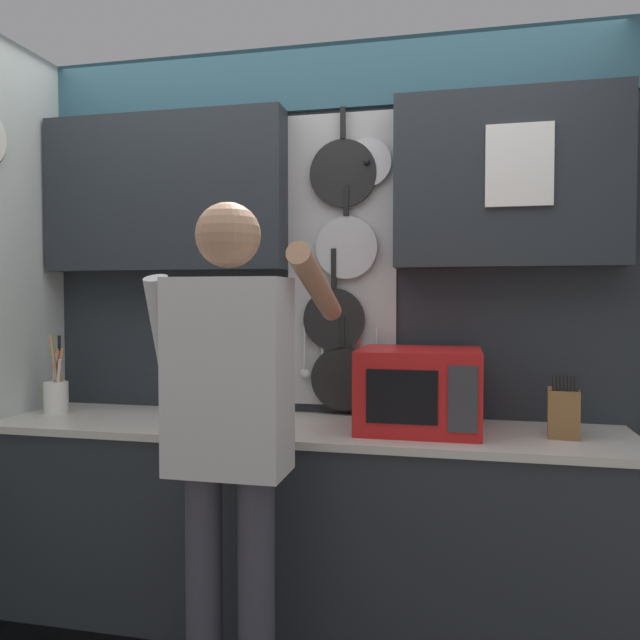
{
  "coord_description": "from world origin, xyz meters",
  "views": [
    {
      "loc": [
        0.61,
        -2.43,
        1.41
      ],
      "look_at": [
        0.03,
        0.18,
        1.31
      ],
      "focal_mm": 35.0,
      "sensor_mm": 36.0,
      "label": 1
    }
  ],
  "objects_px": {
    "utensil_crock": "(56,393)",
    "microwave": "(419,389)",
    "knife_block": "(563,412)",
    "person": "(230,416)"
  },
  "relations": [
    {
      "from": "microwave",
      "to": "knife_block",
      "type": "height_order",
      "value": "microwave"
    },
    {
      "from": "microwave",
      "to": "person",
      "type": "bearing_deg",
      "value": -136.32
    },
    {
      "from": "utensil_crock",
      "to": "knife_block",
      "type": "bearing_deg",
      "value": -0.05
    },
    {
      "from": "utensil_crock",
      "to": "person",
      "type": "relative_size",
      "value": 0.21
    },
    {
      "from": "knife_block",
      "to": "utensil_crock",
      "type": "distance_m",
      "value": 2.13
    },
    {
      "from": "utensil_crock",
      "to": "microwave",
      "type": "bearing_deg",
      "value": -0.08
    },
    {
      "from": "knife_block",
      "to": "person",
      "type": "bearing_deg",
      "value": -153.59
    },
    {
      "from": "microwave",
      "to": "utensil_crock",
      "type": "relative_size",
      "value": 1.33
    },
    {
      "from": "microwave",
      "to": "utensil_crock",
      "type": "bearing_deg",
      "value": 179.92
    },
    {
      "from": "microwave",
      "to": "knife_block",
      "type": "distance_m",
      "value": 0.53
    }
  ]
}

